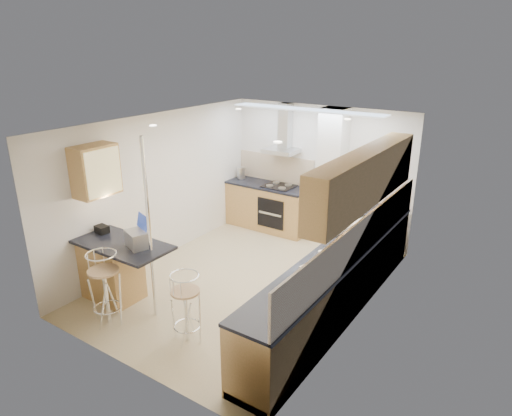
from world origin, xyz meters
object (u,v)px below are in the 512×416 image
Objects in this scene: laptop at (138,239)px; bread_bin at (318,273)px; microwave at (356,229)px; bar_stool_end at (186,308)px; bar_stool_near at (105,288)px.

laptop is 2.50m from bread_bin.
microwave is 0.52× the size of bar_stool_end.
microwave is 1.38× the size of bread_bin.
bar_stool_near is at bearing -79.58° from laptop.
bar_stool_near reaches higher than bar_stool_end.
bar_stool_end is at bearing 7.90° from laptop.
microwave is at bearing 110.70° from bread_bin.
microwave reaches higher than bar_stool_end.
microwave reaches higher than bread_bin.
laptop is 0.76m from bar_stool_near.
bread_bin is (0.11, -1.44, -0.04)m from microwave.
laptop is at bearing -151.03° from bread_bin.
laptop is 0.94× the size of bread_bin.
laptop reaches higher than bread_bin.
bread_bin is at bearing -53.26° from bar_stool_end.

